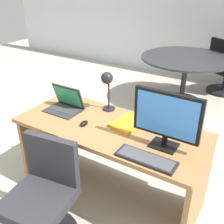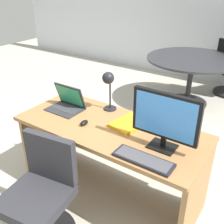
{
  "view_description": "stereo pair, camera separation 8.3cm",
  "coord_description": "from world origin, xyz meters",
  "px_view_note": "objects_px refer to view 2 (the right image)",
  "views": [
    {
      "loc": [
        1.08,
        -1.68,
        1.89
      ],
      "look_at": [
        0.0,
        0.04,
        0.85
      ],
      "focal_mm": 43.36,
      "sensor_mm": 36.0,
      "label": 1
    },
    {
      "loc": [
        1.15,
        -1.64,
        1.89
      ],
      "look_at": [
        0.0,
        0.04,
        0.85
      ],
      "focal_mm": 43.36,
      "sensor_mm": 36.0,
      "label": 2
    }
  ],
  "objects_px": {
    "monitor": "(165,118)",
    "book": "(129,123)",
    "desk_lamp": "(109,83)",
    "office_chair": "(41,201)",
    "coffee_mug": "(186,128)",
    "desk": "(113,144)",
    "laptop": "(68,101)",
    "meeting_table": "(191,69)",
    "keyboard": "(143,160)",
    "mouse": "(84,123)"
  },
  "relations": [
    {
      "from": "monitor",
      "to": "meeting_table",
      "type": "height_order",
      "value": "monitor"
    },
    {
      "from": "desk_lamp",
      "to": "coffee_mug",
      "type": "bearing_deg",
      "value": 1.51
    },
    {
      "from": "desk",
      "to": "coffee_mug",
      "type": "bearing_deg",
      "value": 20.65
    },
    {
      "from": "keyboard",
      "to": "laptop",
      "type": "bearing_deg",
      "value": 162.09
    },
    {
      "from": "monitor",
      "to": "meeting_table",
      "type": "bearing_deg",
      "value": 104.4
    },
    {
      "from": "desk",
      "to": "book",
      "type": "bearing_deg",
      "value": 25.79
    },
    {
      "from": "keyboard",
      "to": "book",
      "type": "xyz_separation_m",
      "value": [
        -0.34,
        0.37,
        0.01
      ]
    },
    {
      "from": "desk",
      "to": "coffee_mug",
      "type": "distance_m",
      "value": 0.66
    },
    {
      "from": "mouse",
      "to": "book",
      "type": "relative_size",
      "value": 0.26
    },
    {
      "from": "desk",
      "to": "meeting_table",
      "type": "relative_size",
      "value": 1.2
    },
    {
      "from": "coffee_mug",
      "to": "meeting_table",
      "type": "distance_m",
      "value": 2.2
    },
    {
      "from": "keyboard",
      "to": "desk_lamp",
      "type": "bearing_deg",
      "value": 141.99
    },
    {
      "from": "monitor",
      "to": "office_chair",
      "type": "height_order",
      "value": "monitor"
    },
    {
      "from": "monitor",
      "to": "meeting_table",
      "type": "xyz_separation_m",
      "value": [
        -0.61,
        2.38,
        -0.4
      ]
    },
    {
      "from": "keyboard",
      "to": "meeting_table",
      "type": "xyz_separation_m",
      "value": [
        -0.57,
        2.61,
        -0.16
      ]
    },
    {
      "from": "book",
      "to": "office_chair",
      "type": "height_order",
      "value": "office_chair"
    },
    {
      "from": "laptop",
      "to": "keyboard",
      "type": "height_order",
      "value": "laptop"
    },
    {
      "from": "laptop",
      "to": "desk",
      "type": "bearing_deg",
      "value": -1.21
    },
    {
      "from": "keyboard",
      "to": "mouse",
      "type": "distance_m",
      "value": 0.68
    },
    {
      "from": "meeting_table",
      "to": "laptop",
      "type": "bearing_deg",
      "value": -100.57
    },
    {
      "from": "desk_lamp",
      "to": "keyboard",
      "type": "bearing_deg",
      "value": -38.01
    },
    {
      "from": "keyboard",
      "to": "book",
      "type": "distance_m",
      "value": 0.5
    },
    {
      "from": "mouse",
      "to": "office_chair",
      "type": "distance_m",
      "value": 0.71
    },
    {
      "from": "monitor",
      "to": "book",
      "type": "bearing_deg",
      "value": 158.92
    },
    {
      "from": "coffee_mug",
      "to": "desk",
      "type": "bearing_deg",
      "value": -159.35
    },
    {
      "from": "laptop",
      "to": "mouse",
      "type": "relative_size",
      "value": 3.69
    },
    {
      "from": "monitor",
      "to": "coffee_mug",
      "type": "height_order",
      "value": "monitor"
    },
    {
      "from": "monitor",
      "to": "book",
      "type": "distance_m",
      "value": 0.47
    },
    {
      "from": "coffee_mug",
      "to": "office_chair",
      "type": "xyz_separation_m",
      "value": [
        -0.73,
        -0.95,
        -0.43
      ]
    },
    {
      "from": "desk",
      "to": "monitor",
      "type": "distance_m",
      "value": 0.69
    },
    {
      "from": "monitor",
      "to": "mouse",
      "type": "distance_m",
      "value": 0.74
    },
    {
      "from": "desk_lamp",
      "to": "laptop",
      "type": "bearing_deg",
      "value": -152.17
    },
    {
      "from": "mouse",
      "to": "coffee_mug",
      "type": "relative_size",
      "value": 0.81
    },
    {
      "from": "desk",
      "to": "book",
      "type": "xyz_separation_m",
      "value": [
        0.13,
        0.06,
        0.23
      ]
    },
    {
      "from": "coffee_mug",
      "to": "meeting_table",
      "type": "height_order",
      "value": "coffee_mug"
    },
    {
      "from": "desk_lamp",
      "to": "office_chair",
      "type": "bearing_deg",
      "value": -88.9
    },
    {
      "from": "monitor",
      "to": "office_chair",
      "type": "bearing_deg",
      "value": -135.9
    },
    {
      "from": "desk",
      "to": "desk_lamp",
      "type": "bearing_deg",
      "value": 132.73
    },
    {
      "from": "monitor",
      "to": "desk",
      "type": "bearing_deg",
      "value": 170.61
    },
    {
      "from": "monitor",
      "to": "meeting_table",
      "type": "relative_size",
      "value": 0.37
    },
    {
      "from": "coffee_mug",
      "to": "monitor",
      "type": "bearing_deg",
      "value": -102.22
    },
    {
      "from": "mouse",
      "to": "coffee_mug",
      "type": "height_order",
      "value": "coffee_mug"
    },
    {
      "from": "desk",
      "to": "desk_lamp",
      "type": "relative_size",
      "value": 4.32
    },
    {
      "from": "keyboard",
      "to": "meeting_table",
      "type": "distance_m",
      "value": 2.67
    },
    {
      "from": "desk",
      "to": "laptop",
      "type": "bearing_deg",
      "value": 178.79
    },
    {
      "from": "monitor",
      "to": "mouse",
      "type": "xyz_separation_m",
      "value": [
        -0.7,
        -0.07,
        -0.23
      ]
    },
    {
      "from": "desk",
      "to": "keyboard",
      "type": "height_order",
      "value": "keyboard"
    },
    {
      "from": "monitor",
      "to": "book",
      "type": "xyz_separation_m",
      "value": [
        -0.38,
        0.15,
        -0.23
      ]
    },
    {
      "from": "laptop",
      "to": "meeting_table",
      "type": "height_order",
      "value": "laptop"
    },
    {
      "from": "desk",
      "to": "mouse",
      "type": "height_order",
      "value": "mouse"
    }
  ]
}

